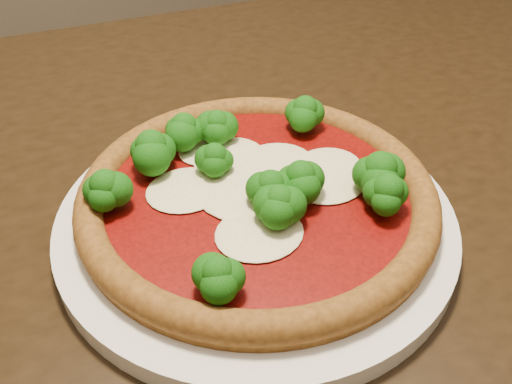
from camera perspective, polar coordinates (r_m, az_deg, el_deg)
dining_table at (r=0.61m, az=-3.64°, el=-6.13°), size 1.34×1.01×0.75m
plate at (r=0.49m, az=-0.00°, el=-2.81°), size 0.34×0.34×0.02m
pizza at (r=0.48m, az=0.09°, el=0.18°), size 0.31×0.31×0.06m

